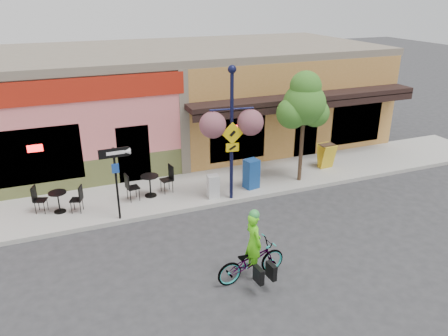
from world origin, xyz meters
The scene contains 14 objects.
ground centered at (0.00, 0.00, 0.00)m, with size 90.00×90.00×0.00m, color #2D2D30.
sidewalk centered at (0.00, 2.00, 0.07)m, with size 24.00×3.00×0.15m, color #9E9B93.
curb centered at (0.00, 0.55, 0.07)m, with size 24.00×0.12×0.15m, color #A8A59E.
building centered at (0.00, 7.50, 2.25)m, with size 18.20×8.20×4.50m, color #E67173, non-canonical shape.
bicycle centered at (-1.41, -3.50, 0.50)m, with size 0.66×1.90×1.00m, color maroon.
cyclist_rider centered at (-1.36, -3.50, 0.79)m, with size 0.58×0.38×1.59m, color #5CE418.
lamp_post centered at (-0.21, 0.70, 2.44)m, with size 1.46×0.58×4.58m, color #101334, non-canonical shape.
one_way_sign centered at (-4.05, 0.65, 1.34)m, with size 0.91×0.20×2.38m, color black, non-canonical shape.
cafe_set_left centered at (-5.80, 1.81, 0.61)m, with size 1.53×0.77×0.92m, color black, non-canonical shape.
cafe_set_right centered at (-2.78, 1.89, 0.65)m, with size 1.67×0.84×1.00m, color black, non-canonical shape.
newspaper_box_blue centered at (0.80, 1.22, 0.69)m, with size 0.49×0.43×1.08m, color navy, non-canonical shape.
newspaper_box_grey centered at (-0.77, 0.97, 0.57)m, with size 0.39×0.35×0.83m, color silver, non-canonical shape.
street_tree centered at (2.80, 1.17, 2.24)m, with size 1.63×1.63×4.18m, color #3D7A26, non-canonical shape.
sandwich_board centered at (4.45, 1.69, 0.65)m, with size 0.60×0.44×1.00m, color yellow, non-canonical shape.
Camera 1 is at (-5.52, -11.91, 6.87)m, focal length 35.00 mm.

